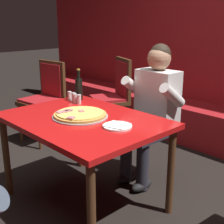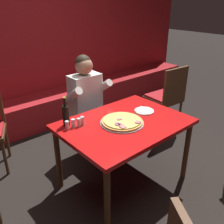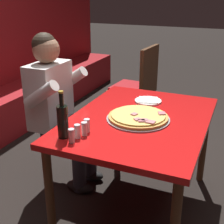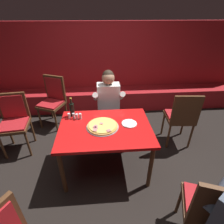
{
  "view_description": "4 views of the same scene",
  "coord_description": "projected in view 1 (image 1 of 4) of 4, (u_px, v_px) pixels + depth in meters",
  "views": [
    {
      "loc": [
        1.81,
        -1.42,
        1.48
      ],
      "look_at": [
        0.02,
        0.29,
        0.74
      ],
      "focal_mm": 50.0,
      "sensor_mm": 36.0,
      "label": 1
    },
    {
      "loc": [
        -1.54,
        -1.59,
        1.89
      ],
      "look_at": [
        0.02,
        0.21,
        0.78
      ],
      "focal_mm": 40.0,
      "sensor_mm": 36.0,
      "label": 2
    },
    {
      "loc": [
        -1.91,
        -0.61,
        1.59
      ],
      "look_at": [
        -0.03,
        0.2,
        0.77
      ],
      "focal_mm": 50.0,
      "sensor_mm": 36.0,
      "label": 3
    },
    {
      "loc": [
        -0.06,
        -1.92,
        2.13
      ],
      "look_at": [
        0.1,
        0.13,
        0.9
      ],
      "focal_mm": 28.0,
      "sensor_mm": 36.0,
      "label": 4
    }
  ],
  "objects": [
    {
      "name": "shaker_red_pepper_flakes",
      "position": [
        74.0,
        98.0,
        2.86
      ],
      "size": [
        0.04,
        0.04,
        0.09
      ],
      "color": "silver",
      "rests_on": "main_dining_table"
    },
    {
      "name": "pizza",
      "position": [
        80.0,
        115.0,
        2.42
      ],
      "size": [
        0.43,
        0.43,
        0.05
      ],
      "color": "#9E9EA3",
      "rests_on": "main_dining_table"
    },
    {
      "name": "booth_wall_panel",
      "position": [
        223.0,
        64.0,
        3.79
      ],
      "size": [
        6.8,
        0.16,
        1.9
      ],
      "primitive_type": "cube",
      "color": "#A3191E",
      "rests_on": "ground_plane"
    },
    {
      "name": "diner_seated_blue_shirt",
      "position": [
        151.0,
        108.0,
        2.83
      ],
      "size": [
        0.53,
        0.53,
        1.27
      ],
      "color": "black",
      "rests_on": "ground_plane"
    },
    {
      "name": "main_dining_table",
      "position": [
        83.0,
        128.0,
        2.43
      ],
      "size": [
        1.24,
        0.91,
        0.75
      ],
      "color": "#4C2D19",
      "rests_on": "ground_plane"
    },
    {
      "name": "dining_chair_far_left",
      "position": [
        115.0,
        92.0,
        4.0
      ],
      "size": [
        0.58,
        0.58,
        1.01
      ],
      "color": "#4C2D19",
      "rests_on": "ground_plane"
    },
    {
      "name": "shaker_oregano",
      "position": [
        70.0,
        96.0,
        2.91
      ],
      "size": [
        0.04,
        0.04,
        0.09
      ],
      "color": "silver",
      "rests_on": "main_dining_table"
    },
    {
      "name": "shaker_parmesan",
      "position": [
        75.0,
        99.0,
        2.82
      ],
      "size": [
        0.04,
        0.04,
        0.09
      ],
      "color": "silver",
      "rests_on": "main_dining_table"
    },
    {
      "name": "booth_bench",
      "position": [
        204.0,
        126.0,
        3.78
      ],
      "size": [
        6.46,
        0.48,
        0.46
      ],
      "primitive_type": "cube",
      "color": "#A3191E",
      "rests_on": "ground_plane"
    },
    {
      "name": "beer_bottle",
      "position": [
        79.0,
        88.0,
        2.91
      ],
      "size": [
        0.07,
        0.07,
        0.29
      ],
      "color": "black",
      "rests_on": "main_dining_table"
    },
    {
      "name": "dining_chair_far_right",
      "position": [
        46.0,
        95.0,
        3.84
      ],
      "size": [
        0.49,
        0.49,
        0.99
      ],
      "color": "#4C2D19",
      "rests_on": "ground_plane"
    },
    {
      "name": "shaker_black_pepper",
      "position": [
        79.0,
        100.0,
        2.79
      ],
      "size": [
        0.04,
        0.04,
        0.09
      ],
      "color": "silver",
      "rests_on": "main_dining_table"
    },
    {
      "name": "plate_white_paper",
      "position": [
        117.0,
        126.0,
        2.2
      ],
      "size": [
        0.21,
        0.21,
        0.02
      ],
      "color": "white",
      "rests_on": "main_dining_table"
    },
    {
      "name": "ground_plane",
      "position": [
        85.0,
        202.0,
        2.62
      ],
      "size": [
        24.0,
        24.0,
        0.0
      ],
      "primitive_type": "plane",
      "color": "black"
    }
  ]
}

